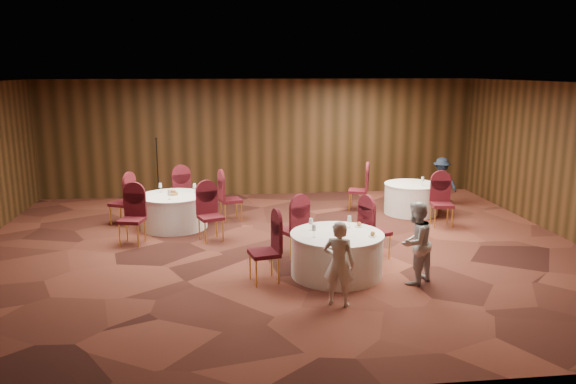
{
  "coord_description": "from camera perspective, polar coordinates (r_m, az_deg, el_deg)",
  "views": [
    {
      "loc": [
        -1.04,
        -10.46,
        3.45
      ],
      "look_at": [
        0.2,
        0.2,
        1.1
      ],
      "focal_mm": 35.0,
      "sensor_mm": 36.0,
      "label": 1
    }
  ],
  "objects": [
    {
      "name": "table_left",
      "position": [
        12.7,
        -11.54,
        -1.91
      ],
      "size": [
        1.5,
        1.5,
        0.74
      ],
      "color": "white",
      "rests_on": "ground"
    },
    {
      "name": "tabletop_main",
      "position": [
        9.44,
        5.56,
        -3.78
      ],
      "size": [
        1.09,
        1.1,
        0.22
      ],
      "color": "silver",
      "rests_on": "table_main"
    },
    {
      "name": "room_shell",
      "position": [
        10.62,
        -0.95,
        4.3
      ],
      "size": [
        12.0,
        12.0,
        12.0
      ],
      "color": "silver",
      "rests_on": "ground"
    },
    {
      "name": "table_main",
      "position": [
        9.65,
        4.97,
        -6.29
      ],
      "size": [
        1.59,
        1.59,
        0.74
      ],
      "color": "white",
      "rests_on": "ground"
    },
    {
      "name": "chairs_right",
      "position": [
        13.5,
        11.09,
        -0.5
      ],
      "size": [
        2.14,
        2.27,
        1.0
      ],
      "color": "#3B0C0B",
      "rests_on": "ground"
    },
    {
      "name": "chairs_main",
      "position": [
        10.11,
        2.48,
        -4.64
      ],
      "size": [
        2.8,
        1.94,
        1.0
      ],
      "color": "#3B0C0B",
      "rests_on": "ground"
    },
    {
      "name": "table_right",
      "position": [
        13.99,
        12.4,
        -0.63
      ],
      "size": [
        1.31,
        1.31,
        0.74
      ],
      "color": "white",
      "rests_on": "ground"
    },
    {
      "name": "woman_a",
      "position": [
        8.37,
        5.19,
        -7.25
      ],
      "size": [
        0.56,
        0.48,
        1.3
      ],
      "primitive_type": "imported",
      "rotation": [
        0.0,
        0.0,
        2.73
      ],
      "color": "silver",
      "rests_on": "ground"
    },
    {
      "name": "mic_stand",
      "position": [
        15.1,
        -13.04,
        0.82
      ],
      "size": [
        0.24,
        0.24,
        1.73
      ],
      "color": "black",
      "rests_on": "ground"
    },
    {
      "name": "woman_b",
      "position": [
        9.41,
        12.8,
        -5.03
      ],
      "size": [
        0.85,
        0.82,
        1.38
      ],
      "primitive_type": "imported",
      "rotation": [
        0.0,
        0.0,
        3.8
      ],
      "color": "#BABABF",
      "rests_on": "ground"
    },
    {
      "name": "man_c",
      "position": [
        14.96,
        15.3,
        1.02
      ],
      "size": [
        0.92,
        0.86,
        1.24
      ],
      "primitive_type": "imported",
      "rotation": [
        0.0,
        0.0,
        5.61
      ],
      "color": "black",
      "rests_on": "ground"
    },
    {
      "name": "tabletop_right",
      "position": [
        13.69,
        13.53,
        1.26
      ],
      "size": [
        0.08,
        0.08,
        0.22
      ],
      "color": "silver",
      "rests_on": "table_right"
    },
    {
      "name": "ground",
      "position": [
        11.07,
        -0.91,
        -5.82
      ],
      "size": [
        12.0,
        12.0,
        0.0
      ],
      "primitive_type": "plane",
      "color": "black",
      "rests_on": "ground"
    },
    {
      "name": "tabletop_left",
      "position": [
        12.61,
        -11.55,
        0.06
      ],
      "size": [
        0.84,
        0.81,
        0.22
      ],
      "color": "silver",
      "rests_on": "table_left"
    },
    {
      "name": "chairs_left",
      "position": [
        12.66,
        -11.35,
        -1.37
      ],
      "size": [
        3.11,
        3.08,
        1.0
      ],
      "color": "#3B0C0B",
      "rests_on": "ground"
    }
  ]
}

